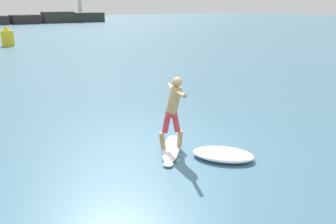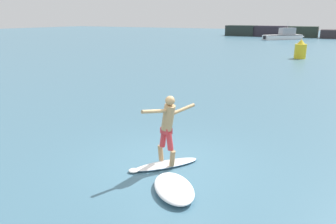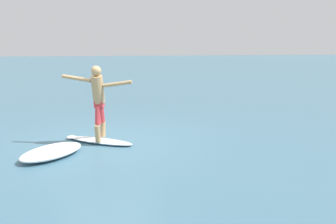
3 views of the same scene
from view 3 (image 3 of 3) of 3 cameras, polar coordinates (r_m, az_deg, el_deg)
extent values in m
plane|color=#436F85|center=(8.44, -10.55, -5.21)|extent=(200.00, 200.00, 0.00)
ellipsoid|color=white|center=(8.41, -11.63, -4.95)|extent=(1.43, 1.70, 0.10)
ellipsoid|color=white|center=(8.94, -16.49, -4.23)|extent=(0.35, 0.35, 0.08)
ellipsoid|color=#2870B2|center=(8.41, -11.63, -4.95)|extent=(1.44, 1.71, 0.04)
cone|color=black|center=(8.07, -7.25, -6.32)|extent=(0.07, 0.07, 0.14)
cone|color=black|center=(8.23, -7.59, -5.98)|extent=(0.07, 0.07, 0.14)
cone|color=black|center=(8.03, -8.47, -6.45)|extent=(0.07, 0.07, 0.14)
cylinder|color=tan|center=(8.13, -12.16, -3.68)|extent=(0.21, 0.18, 0.42)
cylinder|color=#CA373D|center=(8.13, -12.07, -0.58)|extent=(0.26, 0.22, 0.46)
cylinder|color=tan|center=(8.56, -11.25, -2.90)|extent=(0.21, 0.18, 0.42)
cylinder|color=#CA373D|center=(8.37, -11.56, -0.23)|extent=(0.26, 0.22, 0.46)
cube|color=#CA373D|center=(8.21, -11.88, 1.40)|extent=(0.31, 0.28, 0.16)
cylinder|color=tan|center=(8.09, -12.12, 3.88)|extent=(0.48, 0.40, 0.71)
sphere|color=tan|center=(7.98, -12.40, 7.01)|extent=(0.24, 0.24, 0.24)
cylinder|color=tan|center=(7.89, -8.83, 4.86)|extent=(0.36, 0.70, 0.21)
cylinder|color=tan|center=(8.17, -15.62, 5.66)|extent=(0.33, 0.70, 0.20)
ellipsoid|color=white|center=(7.64, -19.59, -6.54)|extent=(1.64, 1.66, 0.22)
camera|label=1|loc=(13.84, -42.53, 13.59)|focal=35.00mm
camera|label=2|loc=(7.87, -74.13, 13.91)|focal=35.00mm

